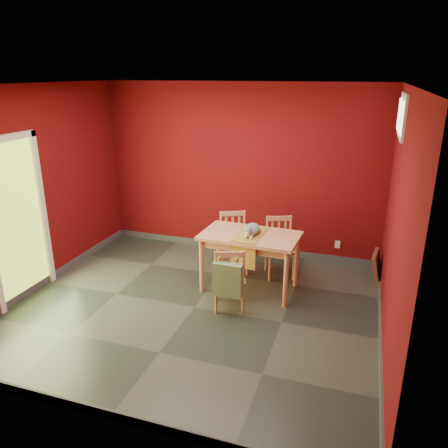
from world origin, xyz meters
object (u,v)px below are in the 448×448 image
(chair_far_left, at_px, (234,241))
(tote_bag, at_px, (228,280))
(chair_near, at_px, (229,278))
(picture_frame, at_px, (377,267))
(chair_far_right, at_px, (280,246))
(dining_table, at_px, (250,241))
(cat, at_px, (252,227))

(chair_far_left, xyz_separation_m, tote_bag, (0.33, -1.31, 0.05))
(chair_near, bearing_deg, picture_frame, 37.75)
(picture_frame, bearing_deg, chair_far_left, -173.05)
(chair_far_left, distance_m, chair_far_right, 0.68)
(dining_table, height_order, chair_near, chair_near)
(cat, height_order, picture_frame, cat)
(chair_far_left, height_order, cat, cat)
(cat, bearing_deg, chair_near, -90.15)
(chair_far_left, relative_size, tote_bag, 1.79)
(chair_near, height_order, tote_bag, chair_near)
(dining_table, xyz_separation_m, chair_far_left, (-0.39, 0.52, -0.25))
(dining_table, height_order, chair_far_right, chair_far_right)
(chair_far_right, bearing_deg, tote_bag, -104.63)
(chair_near, bearing_deg, dining_table, 80.29)
(dining_table, relative_size, cat, 3.21)
(chair_near, bearing_deg, cat, 77.99)
(chair_far_left, relative_size, picture_frame, 1.96)
(tote_bag, height_order, cat, cat)
(chair_far_right, relative_size, tote_bag, 1.75)
(cat, bearing_deg, picture_frame, 37.44)
(chair_near, distance_m, picture_frame, 2.24)
(chair_far_right, bearing_deg, dining_table, -117.17)
(chair_far_left, bearing_deg, chair_near, -75.63)
(chair_far_left, bearing_deg, chair_far_right, 4.42)
(dining_table, distance_m, picture_frame, 1.89)
(chair_far_left, relative_size, chair_near, 1.07)
(dining_table, distance_m, chair_far_right, 0.70)
(chair_far_left, xyz_separation_m, cat, (0.41, -0.53, 0.45))
(dining_table, height_order, chair_far_left, chair_far_left)
(chair_far_left, height_order, picture_frame, chair_far_left)
(chair_far_left, height_order, tote_bag, chair_far_left)
(dining_table, bearing_deg, chair_far_left, 126.39)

